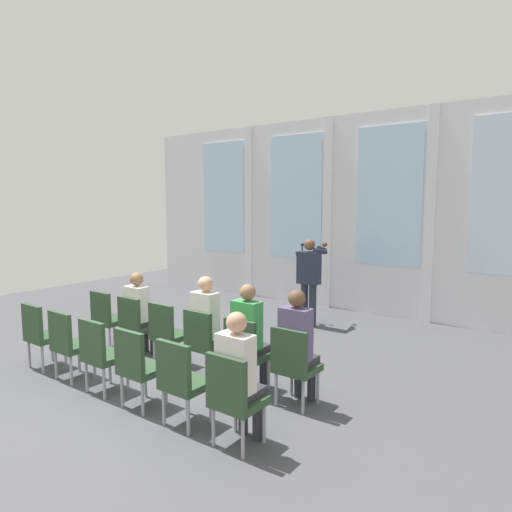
% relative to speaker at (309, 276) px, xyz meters
% --- Properties ---
extents(ground_plane, '(14.94, 14.94, 0.00)m').
position_rel_speaker_xyz_m(ground_plane, '(-0.18, -4.12, -0.96)').
color(ground_plane, '#4C4C51').
extents(rear_partition, '(10.88, 0.14, 4.16)m').
position_rel_speaker_xyz_m(rear_partition, '(-0.14, 1.62, 1.16)').
color(rear_partition, silver).
rests_on(rear_partition, ground).
extents(speaker, '(0.52, 0.69, 1.66)m').
position_rel_speaker_xyz_m(speaker, '(0.00, 0.00, 0.00)').
color(speaker, '#232838').
rests_on(speaker, ground).
extents(mic_stand, '(0.28, 0.28, 1.55)m').
position_rel_speaker_xyz_m(mic_stand, '(-0.28, 0.22, -0.63)').
color(mic_stand, black).
rests_on(mic_stand, ground).
extents(chair_r0_c0, '(0.46, 0.44, 0.94)m').
position_rel_speaker_xyz_m(chair_r0_c0, '(-1.93, -3.10, -0.43)').
color(chair_r0_c0, '#99999E').
rests_on(chair_r0_c0, ground).
extents(chair_r0_c1, '(0.46, 0.44, 0.94)m').
position_rel_speaker_xyz_m(chair_r0_c1, '(-1.23, -3.10, -0.43)').
color(chair_r0_c1, '#99999E').
rests_on(chair_r0_c1, ground).
extents(audience_r0_c1, '(0.36, 0.39, 1.30)m').
position_rel_speaker_xyz_m(audience_r0_c1, '(-1.23, -3.02, -0.24)').
color(audience_r0_c1, '#2D2D33').
rests_on(audience_r0_c1, ground).
extents(chair_r0_c2, '(0.46, 0.44, 0.94)m').
position_rel_speaker_xyz_m(chair_r0_c2, '(-0.53, -3.10, -0.43)').
color(chair_r0_c2, '#99999E').
rests_on(chair_r0_c2, ground).
extents(chair_r0_c3, '(0.46, 0.44, 0.94)m').
position_rel_speaker_xyz_m(chair_r0_c3, '(0.17, -3.10, -0.43)').
color(chair_r0_c3, '#99999E').
rests_on(chair_r0_c3, ground).
extents(audience_r0_c3, '(0.36, 0.39, 1.38)m').
position_rel_speaker_xyz_m(audience_r0_c3, '(0.17, -3.02, -0.20)').
color(audience_r0_c3, '#2D2D33').
rests_on(audience_r0_c3, ground).
extents(chair_r0_c4, '(0.46, 0.44, 0.94)m').
position_rel_speaker_xyz_m(chair_r0_c4, '(0.87, -3.10, -0.43)').
color(chair_r0_c4, '#99999E').
rests_on(chair_r0_c4, ground).
extents(audience_r0_c4, '(0.36, 0.39, 1.35)m').
position_rel_speaker_xyz_m(audience_r0_c4, '(0.87, -3.02, -0.21)').
color(audience_r0_c4, '#2D2D33').
rests_on(audience_r0_c4, ground).
extents(chair_r0_c5, '(0.46, 0.44, 0.94)m').
position_rel_speaker_xyz_m(chair_r0_c5, '(1.57, -3.10, -0.43)').
color(chair_r0_c5, '#99999E').
rests_on(chair_r0_c5, ground).
extents(audience_r0_c5, '(0.36, 0.39, 1.37)m').
position_rel_speaker_xyz_m(audience_r0_c5, '(1.57, -3.02, -0.21)').
color(audience_r0_c5, '#2D2D33').
rests_on(audience_r0_c5, ground).
extents(chair_r1_c0, '(0.46, 0.44, 0.94)m').
position_rel_speaker_xyz_m(chair_r1_c0, '(-1.93, -4.18, -0.43)').
color(chair_r1_c0, '#99999E').
rests_on(chair_r1_c0, ground).
extents(chair_r1_c1, '(0.46, 0.44, 0.94)m').
position_rel_speaker_xyz_m(chair_r1_c1, '(-1.23, -4.18, -0.43)').
color(chair_r1_c1, '#99999E').
rests_on(chair_r1_c1, ground).
extents(chair_r1_c2, '(0.46, 0.44, 0.94)m').
position_rel_speaker_xyz_m(chair_r1_c2, '(-0.53, -4.18, -0.43)').
color(chair_r1_c2, '#99999E').
rests_on(chair_r1_c2, ground).
extents(chair_r1_c3, '(0.46, 0.44, 0.94)m').
position_rel_speaker_xyz_m(chair_r1_c3, '(0.17, -4.18, -0.43)').
color(chair_r1_c3, '#99999E').
rests_on(chair_r1_c3, ground).
extents(chair_r1_c4, '(0.46, 0.44, 0.94)m').
position_rel_speaker_xyz_m(chair_r1_c4, '(0.87, -4.18, -0.43)').
color(chair_r1_c4, '#99999E').
rests_on(chair_r1_c4, ground).
extents(chair_r1_c5, '(0.46, 0.44, 0.94)m').
position_rel_speaker_xyz_m(chair_r1_c5, '(1.57, -4.18, -0.43)').
color(chair_r1_c5, '#99999E').
rests_on(chair_r1_c5, ground).
extents(audience_r1_c5, '(0.36, 0.39, 1.33)m').
position_rel_speaker_xyz_m(audience_r1_c5, '(1.57, -4.10, -0.23)').
color(audience_r1_c5, '#2D2D33').
rests_on(audience_r1_c5, ground).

